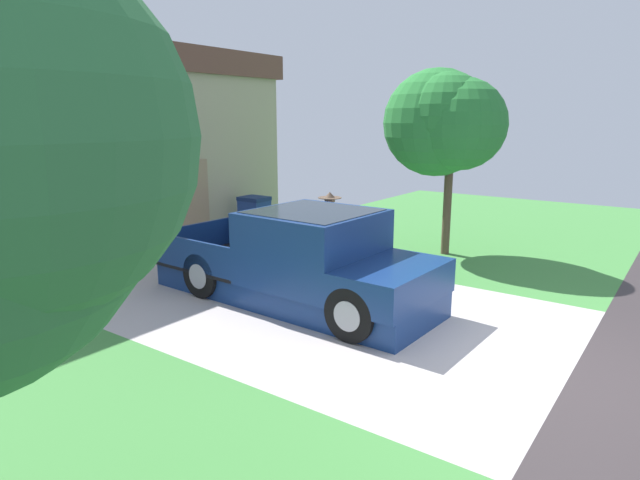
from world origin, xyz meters
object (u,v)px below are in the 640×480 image
handbag (342,267)px  wheeled_trash_bin (255,215)px  pickup_truck (308,263)px  person_with_hat (330,229)px  house_with_garage (71,146)px  neighbor_tree (445,122)px

handbag → wheeled_trash_bin: wheeled_trash_bin is taller
pickup_truck → person_with_hat: person_with_hat is taller
pickup_truck → house_with_garage: (0.39, 7.60, 1.70)m
neighbor_tree → wheeled_trash_bin: bearing=102.0°
pickup_truck → house_with_garage: 7.80m
house_with_garage → handbag: bearing=-78.3°
person_with_hat → wheeled_trash_bin: (1.77, 3.63, -0.36)m
house_with_garage → wheeled_trash_bin: bearing=-47.5°
pickup_truck → wheeled_trash_bin: bearing=-126.3°
person_with_hat → wheeled_trash_bin: bearing=-148.7°
pickup_truck → house_with_garage: size_ratio=0.51×
neighbor_tree → wheeled_trash_bin: (-1.02, 4.77, -2.42)m
handbag → wheeled_trash_bin: size_ratio=0.42×
house_with_garage → pickup_truck: bearing=-92.9°
handbag → person_with_hat: bearing=145.2°
pickup_truck → house_with_garage: house_with_garage is taller
wheeled_trash_bin → pickup_truck: bearing=-128.2°
pickup_truck → wheeled_trash_bin: pickup_truck is taller
person_with_hat → house_with_garage: size_ratio=0.16×
house_with_garage → neighbor_tree: (4.03, -8.06, 0.59)m
neighbor_tree → house_with_garage: bearing=116.5°
person_with_hat → pickup_truck: bearing=-9.8°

